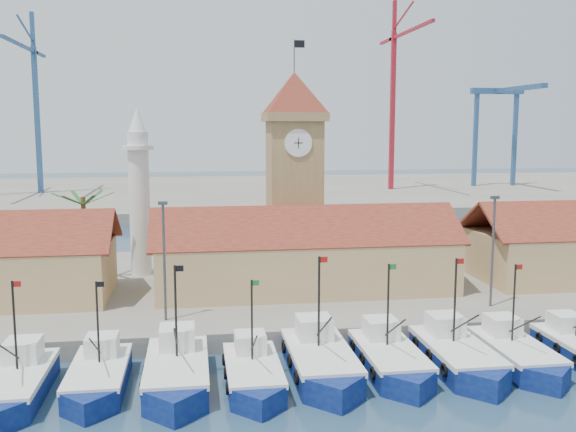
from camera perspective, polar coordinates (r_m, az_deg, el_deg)
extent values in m
plane|color=#1C374B|center=(40.30, 6.48, -15.45)|extent=(400.00, 400.00, 0.00)
cube|color=gray|center=(62.39, 0.82, -6.20)|extent=(140.00, 32.00, 1.50)
cube|color=gray|center=(146.81, -4.55, 2.01)|extent=(240.00, 80.00, 2.00)
cube|color=#0B1157|center=(42.64, -23.02, -13.98)|extent=(3.49, 7.89, 1.79)
cube|color=silver|center=(42.32, -23.09, -12.85)|extent=(3.56, 8.11, 0.35)
cube|color=silver|center=(43.86, -22.49, -10.98)|extent=(2.09, 2.19, 1.39)
cylinder|color=black|center=(41.91, -23.12, -9.04)|extent=(0.14, 0.14, 5.58)
cube|color=#A5140F|center=(41.20, -22.98, -5.59)|extent=(0.50, 0.02, 0.35)
cube|color=#0B1157|center=(42.34, -16.46, -13.86)|extent=(3.31, 7.49, 1.70)
cube|color=#0B1157|center=(38.93, -17.25, -15.88)|extent=(3.31, 3.31, 1.70)
cube|color=silver|center=(42.04, -16.50, -12.78)|extent=(3.37, 7.70, 0.33)
cube|color=silver|center=(43.54, -16.19, -10.99)|extent=(1.99, 2.08, 1.32)
cylinder|color=black|center=(41.65, -16.56, -9.14)|extent=(0.13, 0.13, 5.29)
cube|color=black|center=(40.97, -16.36, -5.85)|extent=(0.47, 0.02, 0.33)
cube|color=#0B1157|center=(41.68, -9.83, -13.91)|extent=(3.76, 8.50, 1.93)
cube|color=#0B1157|center=(37.76, -9.99, -16.29)|extent=(3.76, 3.76, 1.93)
cube|color=silver|center=(41.33, -9.86, -12.66)|extent=(3.83, 8.74, 0.38)
cube|color=silver|center=(43.05, -9.82, -10.60)|extent=(2.25, 2.36, 1.50)
cylinder|color=black|center=(40.89, -9.94, -8.45)|extent=(0.15, 0.15, 6.01)
cube|color=black|center=(40.20, -9.65, -4.62)|extent=(0.54, 0.02, 0.38)
cube|color=#0B1157|center=(41.25, -3.13, -14.14)|extent=(3.29, 7.45, 1.69)
cube|color=#0B1157|center=(37.83, -2.59, -16.24)|extent=(3.29, 3.29, 1.69)
cube|color=silver|center=(40.94, -3.14, -13.04)|extent=(3.36, 7.65, 0.33)
cube|color=silver|center=(42.42, -3.38, -11.20)|extent=(1.97, 2.07, 1.32)
cylinder|color=black|center=(40.52, -3.23, -9.32)|extent=(0.13, 0.13, 5.27)
cube|color=#197226|center=(39.89, -2.92, -5.95)|extent=(0.47, 0.02, 0.33)
cube|color=#0B1157|center=(42.84, 2.87, -13.16)|extent=(3.85, 8.70, 1.98)
cube|color=#0B1157|center=(38.90, 4.17, -15.42)|extent=(3.85, 3.85, 1.98)
cube|color=silver|center=(42.50, 2.88, -11.92)|extent=(3.92, 8.95, 0.38)
cube|color=silver|center=(44.24, 2.33, -9.91)|extent=(2.31, 2.42, 1.54)
cylinder|color=black|center=(42.08, 2.76, -7.72)|extent=(0.15, 0.15, 6.15)
cube|color=#A5140F|center=(41.45, 3.16, -3.90)|extent=(0.55, 0.02, 0.38)
cube|color=#0B1157|center=(43.88, 8.97, -12.79)|extent=(3.54, 8.01, 1.82)
cube|color=#0B1157|center=(40.35, 10.72, -14.73)|extent=(3.54, 3.54, 1.82)
cube|color=silver|center=(43.57, 9.00, -11.67)|extent=(3.61, 8.24, 0.35)
cube|color=silver|center=(45.13, 8.26, -9.88)|extent=(2.13, 2.23, 1.42)
cylinder|color=black|center=(43.18, 8.88, -7.91)|extent=(0.14, 0.14, 5.67)
cube|color=#197226|center=(42.61, 9.28, -4.48)|extent=(0.51, 0.02, 0.35)
cube|color=#0B1157|center=(45.28, 14.71, -12.27)|extent=(3.67, 8.31, 1.89)
cube|color=#0B1157|center=(41.75, 17.00, -14.12)|extent=(3.67, 3.67, 1.89)
cube|color=silver|center=(44.97, 14.75, -11.14)|extent=(3.75, 8.54, 0.37)
cube|color=silver|center=(46.53, 13.77, -9.37)|extent=(2.20, 2.31, 1.47)
cylinder|color=black|center=(44.58, 14.62, -7.36)|extent=(0.15, 0.15, 5.87)
cube|color=#A5140F|center=(44.05, 15.05, -3.91)|extent=(0.52, 0.02, 0.37)
cube|color=#0B1157|center=(46.89, 19.51, -11.81)|extent=(3.42, 7.75, 1.76)
cube|color=#0B1157|center=(43.73, 21.93, -13.38)|extent=(3.42, 3.42, 1.76)
cube|color=silver|center=(46.61, 19.56, -10.79)|extent=(3.49, 7.96, 0.34)
cube|color=silver|center=(48.00, 18.51, -9.21)|extent=(2.05, 2.15, 1.37)
cylinder|color=black|center=(46.24, 19.43, -7.39)|extent=(0.14, 0.14, 5.48)
cube|color=#A5140F|center=(45.77, 19.85, -4.29)|extent=(0.49, 0.02, 0.34)
cube|color=silver|center=(50.74, 23.42, -8.66)|extent=(1.95, 2.05, 1.30)
cube|color=tan|center=(57.86, 1.46, -4.27)|extent=(26.00, 10.00, 4.50)
cube|color=brown|center=(54.76, 1.92, -0.98)|extent=(27.04, 5.13, 3.21)
cube|color=brown|center=(59.63, 1.06, -0.25)|extent=(27.04, 5.13, 3.21)
cube|color=#A18B53|center=(62.87, 0.54, 1.55)|extent=(5.00, 5.00, 15.00)
cube|color=#A18B53|center=(62.50, 0.55, 8.77)|extent=(5.80, 5.80, 0.80)
pyramid|color=brown|center=(62.58, 0.55, 10.88)|extent=(5.80, 5.80, 4.00)
cylinder|color=white|center=(59.99, 0.93, 6.51)|extent=(2.60, 0.15, 2.60)
cube|color=black|center=(59.91, 0.94, 6.51)|extent=(0.08, 0.02, 1.00)
cube|color=black|center=(59.91, 0.94, 6.51)|extent=(0.80, 0.02, 0.08)
cylinder|color=#3F3F44|center=(62.86, 0.56, 14.06)|extent=(0.10, 0.10, 3.00)
cube|color=black|center=(63.06, 1.02, 15.05)|extent=(1.00, 0.03, 0.70)
cylinder|color=silver|center=(64.38, -13.05, 1.05)|extent=(2.00, 2.00, 14.00)
cylinder|color=silver|center=(63.98, -13.21, 5.95)|extent=(3.00, 3.00, 0.40)
cone|color=silver|center=(63.96, -13.28, 8.27)|extent=(1.80, 1.80, 2.40)
cylinder|color=brown|center=(63.45, -17.62, -1.95)|extent=(0.44, 0.44, 8.00)
cube|color=#226325|center=(62.72, -16.50, 1.49)|extent=(2.80, 0.35, 1.18)
cube|color=#226325|center=(64.02, -16.97, 1.59)|extent=(1.71, 2.60, 1.18)
cube|color=#226325|center=(64.24, -18.20, 1.56)|extent=(1.71, 2.60, 1.18)
cube|color=#226325|center=(63.18, -19.01, 1.43)|extent=(2.80, 0.35, 1.18)
cube|color=#226325|center=(61.87, -18.58, 1.32)|extent=(1.71, 2.60, 1.18)
cube|color=#226325|center=(61.63, -17.30, 1.35)|extent=(1.71, 2.60, 1.18)
cylinder|color=#3F3F44|center=(48.81, -10.94, -4.00)|extent=(0.20, 0.20, 9.00)
cube|color=#3F3F44|center=(48.11, -11.07, 1.14)|extent=(0.70, 0.25, 0.25)
cylinder|color=#3F3F44|center=(54.21, 17.73, -3.05)|extent=(0.20, 0.20, 9.00)
cube|color=#3F3F44|center=(53.58, 17.93, 1.58)|extent=(0.70, 0.25, 0.25)
cube|color=#294E7E|center=(147.40, -21.40, 7.90)|extent=(1.00, 1.00, 30.74)
cube|color=#294E7E|center=(138.32, -22.67, 13.85)|extent=(0.60, 25.66, 0.60)
cube|color=#294E7E|center=(153.10, -21.25, 13.28)|extent=(0.60, 10.00, 0.60)
cube|color=#294E7E|center=(148.79, -21.77, 15.18)|extent=(0.80, 0.80, 7.00)
cube|color=maroon|center=(147.63, 9.26, 9.08)|extent=(1.00, 1.00, 34.60)
cube|color=maroon|center=(138.94, 10.78, 15.88)|extent=(0.60, 26.44, 0.60)
cube|color=maroon|center=(153.63, 8.82, 15.14)|extent=(0.60, 10.00, 0.60)
cube|color=maroon|center=(149.55, 9.45, 17.07)|extent=(0.80, 0.80, 7.00)
cube|color=#294E7E|center=(160.30, 16.32, 6.51)|extent=(0.90, 0.90, 22.00)
cube|color=#294E7E|center=(164.71, 19.50, 6.41)|extent=(0.90, 0.90, 22.00)
cube|color=#294E7E|center=(162.64, 18.10, 10.51)|extent=(13.00, 1.40, 1.40)
cube|color=#294E7E|center=(153.74, 19.78, 10.61)|extent=(1.40, 22.00, 1.00)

